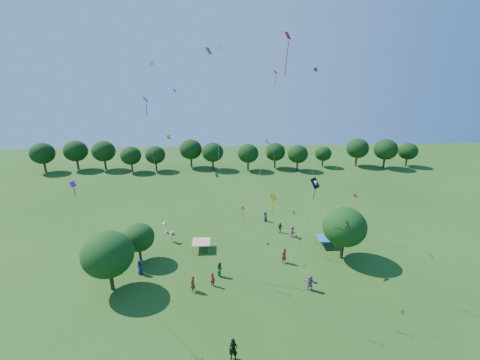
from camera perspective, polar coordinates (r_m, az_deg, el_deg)
name	(u,v)px	position (r m, az deg, el deg)	size (l,w,h in m)	color
near_tree_west	(108,254)	(34.91, -22.45, -12.11)	(5.07, 5.07, 6.36)	#422B19
near_tree_north	(138,237)	(39.24, -17.62, -9.69)	(3.66, 3.66, 4.74)	#422B19
near_tree_east	(344,227)	(39.45, 18.08, -7.93)	(5.05, 5.05, 6.38)	#422B19
treeline	(221,152)	(73.35, -3.31, 5.03)	(88.01, 8.77, 6.77)	#422B19
tent_red_stripe	(201,242)	(40.97, -6.91, -10.89)	(2.20, 2.20, 1.10)	red
tent_blue	(326,238)	(43.02, 15.02, -9.92)	(2.20, 2.20, 1.10)	#1B67B5
man_in_black	(233,349)	(27.72, -1.19, -27.89)	(0.70, 0.45, 1.87)	black
crowd_person_0	(265,217)	(48.20, 4.54, -6.51)	(0.73, 0.39, 1.48)	navy
crowd_person_1	(193,284)	(34.22, -8.41, -17.76)	(0.67, 0.43, 1.80)	maroon
crowd_person_2	(110,264)	(39.50, -22.10, -13.65)	(0.90, 0.48, 1.82)	#2C5B27
crowd_person_3	(165,228)	(45.79, -13.21, -8.23)	(1.10, 0.49, 1.69)	beige
crowd_person_4	(326,232)	(44.97, 15.11, -8.90)	(1.00, 0.45, 1.70)	#3B372F
crowd_person_5	(310,283)	(34.82, 12.34, -17.38)	(1.61, 0.58, 1.73)	#9B5A86
crowd_person_6	(143,238)	(43.98, -16.93, -9.78)	(0.80, 0.43, 1.61)	navy
crowd_person_7	(213,279)	(34.79, -4.90, -17.14)	(0.60, 0.38, 1.60)	maroon
crowd_person_8	(220,269)	(36.13, -3.61, -15.50)	(0.84, 0.45, 1.70)	#275C34
crowd_person_9	(172,237)	(43.32, -11.99, -9.85)	(1.01, 0.45, 1.55)	#AAA688
crowd_person_10	(280,228)	(45.12, 7.11, -8.41)	(0.88, 0.40, 1.49)	#37312C
crowd_person_11	(292,231)	(44.25, 9.29, -9.02)	(1.47, 0.53, 1.58)	#A7618E
crowd_person_12	(140,267)	(37.95, -17.35, -14.56)	(0.85, 0.46, 1.73)	#1A1C4C
crowd_person_13	(284,255)	(38.50, 7.82, -13.14)	(0.71, 0.46, 1.91)	maroon
pirate_kite	(315,184)	(35.50, 13.16, -0.74)	(3.56, 3.20, 8.94)	black
red_high_kite	(278,84)	(31.42, 6.85, 16.56)	(4.91, 2.50, 23.28)	red
small_kite_0	(275,111)	(43.64, 6.23, 12.16)	(0.59, 1.85, 20.05)	red
small_kite_1	(267,213)	(27.43, 4.74, -5.84)	(3.48, 3.79, 10.29)	yellow
small_kite_2	(259,177)	(28.44, 3.38, 0.62)	(3.08, 1.57, 14.39)	#DBE814
small_kite_3	(214,101)	(32.06, -4.70, 13.75)	(2.03, 2.66, 22.01)	#358B19
small_kite_4	(315,112)	(45.63, 13.11, 11.70)	(0.82, 5.35, 20.45)	#133AC0
small_kite_5	(150,135)	(34.99, -15.66, 7.78)	(1.04, 0.62, 17.43)	#8D178B
small_kite_6	(219,119)	(29.62, -3.75, 10.83)	(1.19, 0.44, 22.05)	white
small_kite_7	(342,157)	(41.96, 17.63, 3.92)	(3.26, 2.96, 11.86)	#0CA9BD
small_kite_8	(349,200)	(45.31, 18.80, -3.33)	(5.44, 1.88, 4.51)	red
small_kite_9	(240,220)	(33.54, -0.06, -7.20)	(1.97, 0.31, 6.71)	orange
small_kite_10	(171,151)	(45.92, -12.16, 5.11)	(2.07, 3.17, 11.55)	gold
small_kite_11	(212,182)	(42.31, -4.95, -0.29)	(5.32, 2.58, 7.43)	#167D41
small_kite_12	(292,215)	(39.14, 9.20, -6.18)	(1.60, 3.07, 4.28)	blue
small_kite_13	(85,210)	(29.77, -25.90, -4.79)	(0.61, 5.08, 11.72)	#AE1DAC
small_kite_14	(159,101)	(45.60, -14.18, 13.52)	(3.91, 4.40, 21.21)	silver
small_kite_15	(177,139)	(41.01, -11.11, 7.20)	(0.75, 3.36, 18.02)	#0DB6D1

